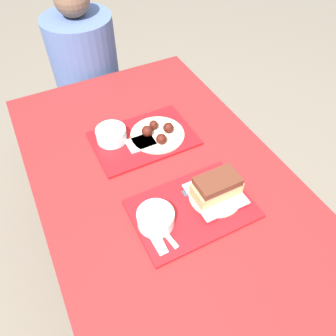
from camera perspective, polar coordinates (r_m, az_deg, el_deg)
The scene contains 15 objects.
ground_plane at distance 1.92m, azimuth -0.57°, elevation -15.90°, with size 12.00×12.00×0.00m, color #706656.
picnic_table at distance 1.36m, azimuth -0.78°, elevation -4.06°, with size 0.96×1.58×0.74m.
picnic_bench_far at distance 2.25m, azimuth -12.47°, elevation 10.38°, with size 0.91×0.28×0.45m.
tray_near at distance 1.20m, azimuth 4.26°, elevation -7.07°, with size 0.43×0.29×0.01m.
tray_far at distance 1.44m, azimuth -4.25°, elevation 5.16°, with size 0.43×0.29×0.01m.
bowl_coleslaw_near at distance 1.13m, azimuth -2.16°, elevation -8.66°, with size 0.13×0.13×0.06m.
brisket_sandwich_plate at distance 1.20m, azimuth 8.40°, elevation -3.64°, with size 0.20×0.20×0.10m.
plastic_fork_near at distance 1.14m, azimuth -2.06°, elevation -11.11°, with size 0.02×0.17×0.00m.
plastic_knife_near at distance 1.14m, azimuth -1.05°, elevation -10.68°, with size 0.04×0.17×0.00m.
plastic_spoon_near at distance 1.13m, azimuth -3.08°, elevation -11.53°, with size 0.02×0.17×0.00m.
condiment_packet at distance 1.23m, azimuth 3.39°, elevation -4.31°, with size 0.04×0.03×0.01m.
bowl_coleslaw_far at distance 1.43m, azimuth -9.86°, elevation 5.85°, with size 0.13×0.13×0.06m.
wings_plate_far at distance 1.43m, azimuth -1.84°, elevation 6.12°, with size 0.24×0.24×0.06m.
napkin_far at distance 1.41m, azimuth -4.75°, elevation 4.40°, with size 0.12×0.08×0.01m.
person_seated_across at distance 2.05m, azimuth -14.44°, elevation 18.11°, with size 0.38×0.38×0.71m.
Camera 1 is at (-0.36, -0.75, 1.73)m, focal length 35.00 mm.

